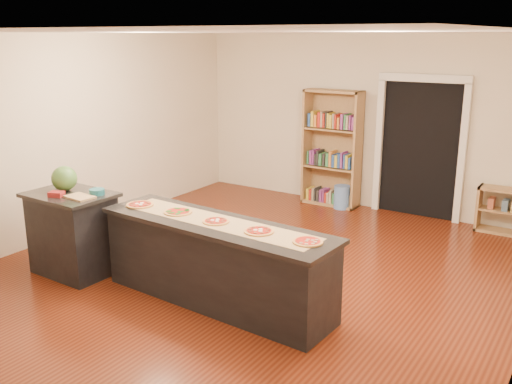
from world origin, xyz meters
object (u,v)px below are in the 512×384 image
Objects in this scene: side_counter at (73,233)px; low_shelf at (501,211)px; watermelon at (64,179)px; kitchen_island at (217,262)px; waste_bin at (342,197)px; bookshelf at (332,149)px.

side_counter is 1.50× the size of low_shelf.
low_shelf is at bearing 45.72° from watermelon.
side_counter is 3.37× the size of watermelon.
side_counter is at bearing -168.19° from kitchen_island.
kitchen_island is 7.07× the size of waste_bin.
low_shelf is 2.44m from waste_bin.
waste_bin is 1.29× the size of watermelon.
waste_bin is at bearing -22.72° from bookshelf.
side_counter is at bearing -110.87° from waste_bin.
low_shelf is (2.70, 0.03, -0.63)m from bookshelf.
kitchen_island is 1.42× the size of bookshelf.
low_shelf is 1.74× the size of waste_bin.
kitchen_island is 4.53m from low_shelf.
kitchen_island is 4.08× the size of low_shelf.
watermelon is at bearing -112.65° from waste_bin.
side_counter reaches higher than low_shelf.
low_shelf is at bearing 48.49° from side_counter.
bookshelf reaches higher than kitchen_island.
kitchen_island is at bearing -117.75° from low_shelf.
kitchen_island is at bearing 10.19° from side_counter.
waste_bin is at bearing 97.91° from kitchen_island.
watermelon is (-4.15, -4.25, 0.80)m from low_shelf.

